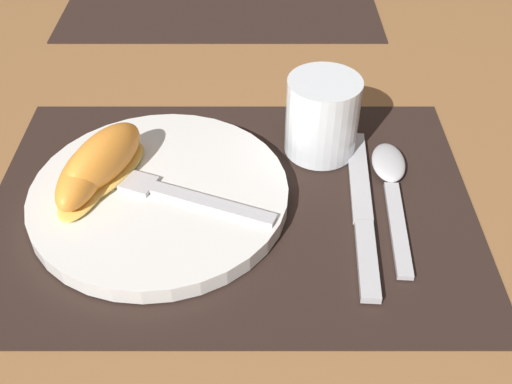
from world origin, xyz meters
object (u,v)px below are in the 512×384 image
knife (363,210)px  citrus_wedge_0 (105,160)px  plate (160,195)px  fork (161,189)px  juice_glass (322,121)px  citrus_wedge_1 (85,174)px  spoon (391,178)px

knife → citrus_wedge_0: citrus_wedge_0 is taller
plate → citrus_wedge_0: (-0.05, 0.02, 0.03)m
knife → fork: 0.19m
plate → knife: bearing=-4.6°
juice_glass → plate: bearing=-152.7°
citrus_wedge_0 → citrus_wedge_1: bearing=-135.7°
knife → plate: bearing=175.4°
juice_glass → knife: size_ratio=0.37×
citrus_wedge_1 → plate: bearing=-2.9°
spoon → citrus_wedge_1: bearing=-175.1°
spoon → citrus_wedge_1: size_ratio=1.74×
citrus_wedge_1 → citrus_wedge_0: bearing=44.3°
fork → citrus_wedge_0: 0.06m
plate → juice_glass: 0.18m
juice_glass → fork: bearing=-151.4°
fork → juice_glass: bearing=28.6°
knife → citrus_wedge_1: citrus_wedge_1 is taller
spoon → fork: fork is taller
spoon → fork: (-0.22, -0.03, 0.01)m
plate → juice_glass: juice_glass is taller
fork → knife: bearing=-3.6°
juice_glass → spoon: bearing=-39.1°
plate → spoon: (0.23, 0.03, -0.00)m
citrus_wedge_1 → fork: bearing=-5.6°
juice_glass → knife: 0.11m
fork → citrus_wedge_0: bearing=157.7°
juice_glass → fork: (-0.16, -0.09, -0.02)m
plate → knife: plate is taller
plate → knife: size_ratio=1.09×
plate → citrus_wedge_0: citrus_wedge_0 is taller
knife → citrus_wedge_0: size_ratio=1.99×
juice_glass → spoon: 0.09m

